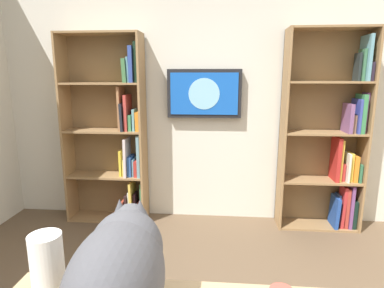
{
  "coord_description": "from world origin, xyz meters",
  "views": [
    {
      "loc": [
        -0.08,
        1.15,
        1.53
      ],
      "look_at": [
        0.11,
        -1.09,
        1.06
      ],
      "focal_mm": 29.87,
      "sensor_mm": 36.0,
      "label": 1
    }
  ],
  "objects": [
    {
      "name": "paper_towel_roll",
      "position": [
        0.49,
        0.23,
        0.89
      ],
      "size": [
        0.11,
        0.11,
        0.26
      ],
      "primitive_type": "cylinder",
      "color": "white",
      "rests_on": "desk"
    },
    {
      "name": "bookshelf_right",
      "position": [
        1.01,
        -2.07,
        0.94
      ],
      "size": [
        0.84,
        0.28,
        1.96
      ],
      "color": "#937047",
      "rests_on": "ground"
    },
    {
      "name": "wall_back",
      "position": [
        0.0,
        -2.23,
        1.35
      ],
      "size": [
        4.52,
        0.06,
        2.7
      ],
      "primitive_type": "cube",
      "color": "silver",
      "rests_on": "ground"
    },
    {
      "name": "wall_mounted_tv",
      "position": [
        0.07,
        -2.15,
        1.36
      ],
      "size": [
        0.76,
        0.07,
        0.49
      ],
      "color": "black"
    },
    {
      "name": "bookshelf_left",
      "position": [
        -1.21,
        -2.06,
        0.92
      ],
      "size": [
        0.8,
        0.28,
        1.98
      ],
      "color": "#937047",
      "rests_on": "ground"
    },
    {
      "name": "cat",
      "position": [
        0.21,
        0.31,
        0.95
      ],
      "size": [
        0.3,
        0.61,
        0.37
      ],
      "color": "#4C4C51",
      "rests_on": "desk"
    }
  ]
}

